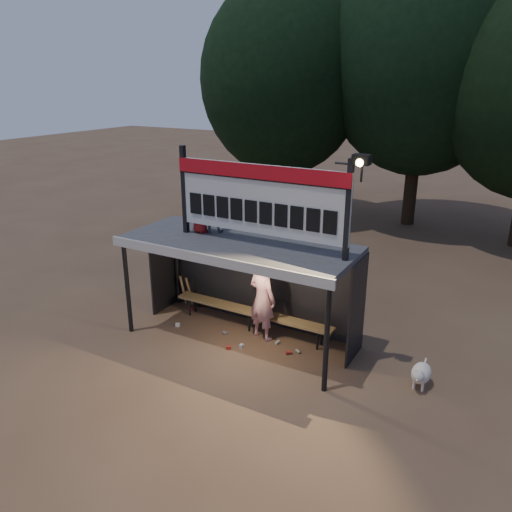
% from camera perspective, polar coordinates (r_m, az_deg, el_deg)
% --- Properties ---
extents(ground, '(80.00, 80.00, 0.00)m').
position_cam_1_polar(ground, '(11.40, -1.89, -9.46)').
color(ground, brown).
rests_on(ground, ground).
extents(player, '(0.79, 0.61, 1.91)m').
position_cam_1_polar(player, '(11.04, 0.72, -4.93)').
color(player, white).
rests_on(player, ground).
extents(child_a, '(0.63, 0.57, 1.06)m').
position_cam_1_polar(child_a, '(11.06, -5.09, 5.45)').
color(child_a, slate).
rests_on(child_a, dugout_shelter).
extents(child_b, '(0.56, 0.47, 0.98)m').
position_cam_1_polar(child_b, '(11.03, -6.41, 5.15)').
color(child_b, maroon).
rests_on(child_b, dugout_shelter).
extents(dugout_shelter, '(5.10, 2.08, 2.32)m').
position_cam_1_polar(dugout_shelter, '(10.83, -1.33, -0.34)').
color(dugout_shelter, '#3F3F41').
rests_on(dugout_shelter, ground).
extents(scoreboard_assembly, '(4.10, 0.27, 1.99)m').
position_cam_1_polar(scoreboard_assembly, '(9.93, 0.65, 6.73)').
color(scoreboard_assembly, black).
rests_on(scoreboard_assembly, dugout_shelter).
extents(bench, '(4.00, 0.35, 0.48)m').
position_cam_1_polar(bench, '(11.62, -0.50, -6.45)').
color(bench, olive).
rests_on(bench, ground).
extents(tree_left, '(6.46, 6.46, 9.27)m').
position_cam_1_polar(tree_left, '(20.67, 3.06, 19.51)').
color(tree_left, black).
rests_on(tree_left, ground).
extents(tree_mid, '(7.22, 7.22, 10.36)m').
position_cam_1_polar(tree_mid, '(20.45, 18.66, 20.41)').
color(tree_mid, black).
rests_on(tree_mid, ground).
extents(dog, '(0.36, 0.81, 0.49)m').
position_cam_1_polar(dog, '(10.17, 18.33, -12.64)').
color(dog, white).
rests_on(dog, ground).
extents(bats, '(0.48, 0.33, 0.84)m').
position_cam_1_polar(bats, '(12.83, -7.61, -4.04)').
color(bats, '#A27F4B').
rests_on(bats, ground).
extents(litter, '(3.36, 1.31, 0.08)m').
position_cam_1_polar(litter, '(11.40, -2.06, -9.26)').
color(litter, '#B3291E').
rests_on(litter, ground).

